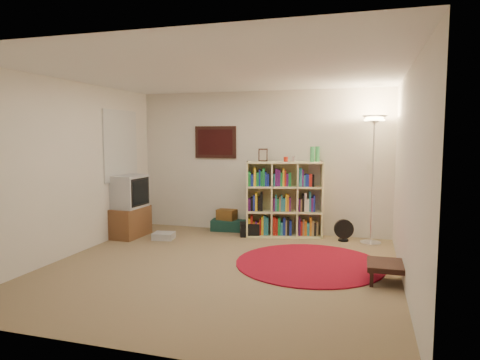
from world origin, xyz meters
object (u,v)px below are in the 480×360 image
at_px(bookshelf, 283,200).
at_px(side_table, 390,266).
at_px(floor_lamp, 374,138).
at_px(suitcase, 229,225).
at_px(floor_fan, 344,230).
at_px(tv_stand, 128,207).

xyz_separation_m(bookshelf, side_table, (1.65, -1.95, -0.42)).
relative_size(floor_lamp, suitcase, 3.12).
relative_size(bookshelf, floor_lamp, 0.76).
bearing_deg(bookshelf, suitcase, 157.63).
bearing_deg(side_table, floor_lamp, 96.33).
bearing_deg(floor_fan, floor_lamp, -23.03).
bearing_deg(side_table, tv_stand, 164.28).
distance_m(floor_fan, tv_stand, 3.64).
bearing_deg(floor_fan, suitcase, 158.68).
relative_size(tv_stand, suitcase, 1.62).
height_order(floor_fan, suitcase, floor_fan).
relative_size(suitcase, side_table, 1.26).
distance_m(bookshelf, tv_stand, 2.65).
height_order(floor_lamp, side_table, floor_lamp).
distance_m(bookshelf, side_table, 2.59).
distance_m(floor_lamp, floor_fan, 1.56).
height_order(suitcase, side_table, side_table).
relative_size(floor_lamp, tv_stand, 1.93).
bearing_deg(tv_stand, suitcase, 34.67).
relative_size(floor_lamp, floor_fan, 5.62).
bearing_deg(floor_lamp, side_table, -83.67).
xyz_separation_m(floor_lamp, side_table, (0.20, -1.81, -1.49)).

